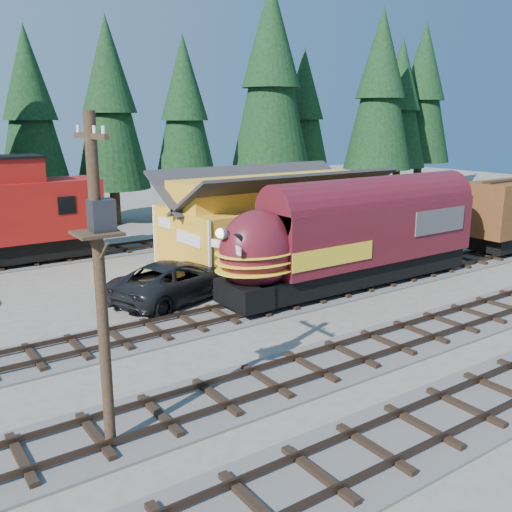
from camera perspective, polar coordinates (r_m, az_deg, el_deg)
ground at (r=25.59m, az=16.05°, el=-5.16°), size 120.00×120.00×0.00m
track_siding at (r=35.66m, az=21.29°, el=-0.20°), size 68.00×3.20×0.33m
track_spur at (r=35.17m, az=-19.02°, el=-0.20°), size 32.00×3.20×0.33m
depot at (r=32.28m, az=1.84°, el=4.62°), size 12.80×7.00×5.30m
conifer_backdrop at (r=47.28m, az=-4.02°, el=15.89°), size 78.83×23.37×16.97m
locomotive at (r=27.18m, az=9.15°, el=1.47°), size 14.71×2.92×4.00m
caboose at (r=34.00m, az=-24.22°, el=3.54°), size 10.78×3.13×5.60m
utility_pole at (r=13.67m, az=-15.30°, el=-0.99°), size 1.00×2.00×8.16m
pickup_truck_a at (r=25.89m, az=-8.02°, el=-2.43°), size 7.15×5.06×1.81m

